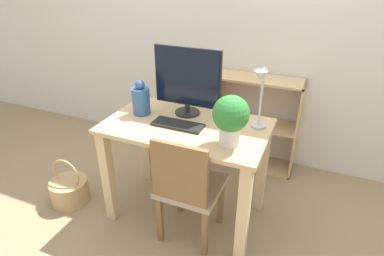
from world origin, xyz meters
TOP-DOWN VIEW (x-y plane):
  - ground_plane at (0.00, 0.00)m, footprint 10.00×10.00m
  - wall_back at (0.00, 1.04)m, footprint 8.00×0.05m
  - desk at (0.00, 0.00)m, footprint 1.10×0.65m
  - monitor at (-0.06, 0.17)m, footprint 0.49×0.18m
  - keyboard at (-0.04, -0.04)m, footprint 0.35×0.13m
  - vase at (-0.36, 0.04)m, footprint 0.12×0.12m
  - desk_lamp at (0.45, 0.09)m, footprint 0.10×0.19m
  - potted_plant at (0.34, -0.14)m, footprint 0.22×0.22m
  - chair at (0.11, -0.23)m, footprint 0.40×0.40m
  - bookshelf at (-0.00, 0.86)m, footprint 0.97×0.28m
  - basket at (-0.92, -0.25)m, footprint 0.30×0.30m

SIDE VIEW (x-z plane):
  - ground_plane at x=0.00m, z-range 0.00..0.00m
  - basket at x=-0.92m, z-range -0.09..0.30m
  - bookshelf at x=0.00m, z-range -0.03..0.83m
  - chair at x=0.11m, z-range 0.03..0.85m
  - desk at x=0.00m, z-range 0.21..0.97m
  - keyboard at x=-0.04m, z-range 0.76..0.78m
  - vase at x=-0.36m, z-range 0.74..0.99m
  - potted_plant at x=0.34m, z-range 0.79..1.10m
  - desk_lamp at x=0.45m, z-range 0.81..1.22m
  - monitor at x=-0.06m, z-range 0.78..1.25m
  - wall_back at x=0.00m, z-range 0.00..2.60m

